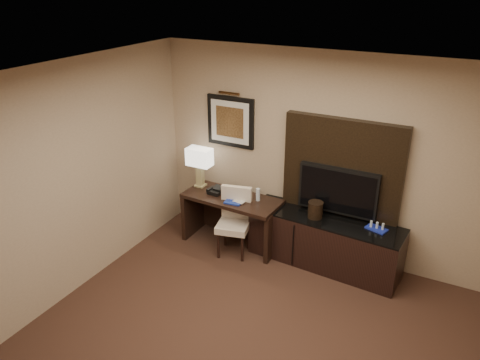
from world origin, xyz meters
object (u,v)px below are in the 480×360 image
Objects in this scene: credenza at (324,241)px; desk_chair at (233,225)px; desk_phone at (215,190)px; ice_bucket at (315,210)px; table_lamp at (200,166)px; tv at (338,191)px; water_bottle at (258,195)px; minibar_tray at (377,226)px; desk at (232,220)px.

desk_chair is at bearing -160.59° from credenza.
ice_bucket is (1.42, 0.07, 0.02)m from desk_phone.
table_lamp is (-0.71, 0.33, 0.59)m from desk_chair.
tv reaches higher than desk_phone.
tv reaches higher than credenza.
tv is 5.77× the size of water_bottle.
desk is at bearing -176.65° from minibar_tray.
desk_phone is at bearing -176.88° from minibar_tray.
credenza is 7.92× the size of minibar_tray.
table_lamp is at bearing -176.22° from tv.
desk_chair is (-1.24, -0.46, -0.59)m from tv.
tv is at bearing 12.71° from desk_phone.
desk_phone is at bearing -172.29° from credenza.
credenza is at bearing -178.81° from minibar_tray.
credenza is 0.70m from tv.
tv reaches higher than desk_chair.
minibar_tray is at bearing 0.05° from table_lamp.
desk_phone is 2.19m from minibar_tray.
desk is 0.58m from water_bottle.
water_bottle is at bearing 11.70° from desk_phone.
desk is 7.75× the size of water_bottle.
desk is at bearing -171.80° from credenza.
credenza is at bearing 8.06° from desk_phone.
desk_chair reaches higher than desk_phone.
desk is 5.43× the size of minibar_tray.
desk_phone is 0.73× the size of minibar_tray.
desk_phone is (-1.64, -0.25, -0.26)m from tv.
desk_phone is at bearing 137.65° from desk_chair.
desk is 7.42× the size of desk_phone.
table_lamp is at bearing 163.83° from desk_phone.
credenza is at bearing 1.52° from water_bottle.
desk_chair is (-1.16, -0.32, 0.09)m from credenza.
ice_bucket is (1.74, -0.05, -0.24)m from table_lamp.
ice_bucket reaches higher than desk_chair.
tv reaches higher than water_bottle.
minibar_tray reaches higher than credenza.
table_lamp is 3.48× the size of water_bottle.
tv is at bearing 6.90° from desk_chair.
credenza is 9.24× the size of ice_bucket.
credenza is 0.47m from ice_bucket.
tv is at bearing 3.78° from table_lamp.
desk_phone is at bearing -172.46° from water_bottle.
desk_chair is 1.84m from minibar_tray.
water_bottle is (0.22, 0.30, 0.38)m from desk_chair.
table_lamp reaches higher than minibar_tray.
table_lamp is 2.85× the size of ice_bucket.
tv is 1.96m from table_lamp.
water_bottle is 0.81m from ice_bucket.
ice_bucket is at bearing -1.57° from table_lamp.
minibar_tray is at bearing 7.28° from desk_phone.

